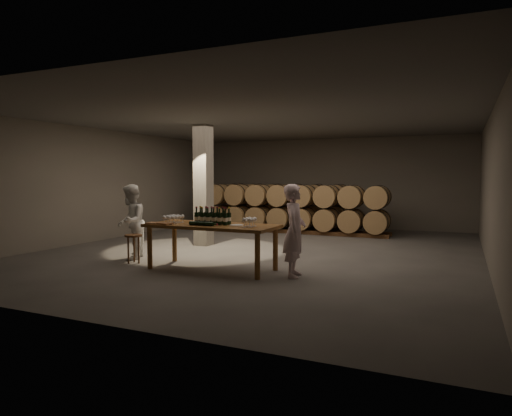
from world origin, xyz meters
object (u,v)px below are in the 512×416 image
at_px(notebook_near, 165,224).
at_px(person_woman, 131,222).
at_px(plate, 236,225).
at_px(person_man, 294,231).
at_px(tasting_table, 212,230).
at_px(bottle_cluster, 213,218).
at_px(stool, 134,240).

distance_m(notebook_near, person_woman, 1.52).
distance_m(plate, person_man, 1.16).
relative_size(tasting_table, bottle_cluster, 3.53).
height_order(notebook_near, stool, notebook_near).
distance_m(bottle_cluster, person_man, 1.71).
xyz_separation_m(plate, person_man, (1.16, 0.07, -0.06)).
bearing_deg(person_man, plate, 81.56).
xyz_separation_m(notebook_near, person_man, (2.54, 0.44, -0.06)).
height_order(bottle_cluster, plate, bottle_cluster).
bearing_deg(person_woman, tasting_table, 56.81).
relative_size(person_man, person_woman, 1.02).
relative_size(bottle_cluster, person_woman, 0.44).
distance_m(tasting_table, plate, 0.56).
distance_m(tasting_table, notebook_near, 0.93).
distance_m(plate, stool, 2.43).
xyz_separation_m(plate, notebook_near, (-1.38, -0.37, 0.01)).
bearing_deg(stool, notebook_near, -15.06).
relative_size(tasting_table, plate, 9.75).
relative_size(notebook_near, stool, 0.45).
height_order(plate, person_man, person_man).
distance_m(bottle_cluster, stool, 1.93).
relative_size(bottle_cluster, notebook_near, 2.71).
bearing_deg(stool, plate, 2.44).
relative_size(notebook_near, person_man, 0.16).
height_order(bottle_cluster, person_man, person_man).
distance_m(tasting_table, bottle_cluster, 0.23).
bearing_deg(tasting_table, bottle_cluster, 87.80).
relative_size(bottle_cluster, person_man, 0.43).
height_order(plate, person_woman, person_woman).
bearing_deg(bottle_cluster, notebook_near, -153.78).
relative_size(plate, notebook_near, 0.98).
bearing_deg(person_woman, notebook_near, 38.64).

